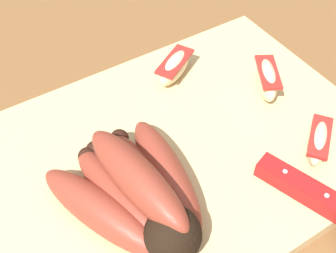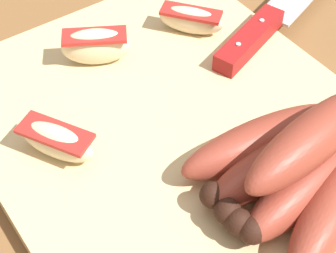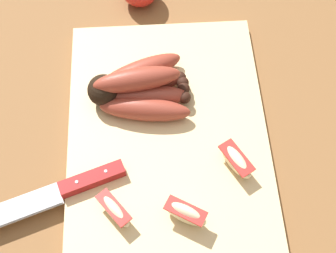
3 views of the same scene
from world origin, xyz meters
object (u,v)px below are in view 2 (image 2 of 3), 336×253
banana_bunch (305,160)px  chefs_knife (272,17)px  apple_wedge_middle (191,20)px  apple_wedge_near (97,45)px  apple_wedge_far (57,141)px

banana_bunch → chefs_knife: bearing=143.8°
banana_bunch → apple_wedge_middle: (-0.20, 0.04, -0.01)m
banana_bunch → apple_wedge_near: (-0.21, -0.06, -0.00)m
chefs_knife → apple_wedge_middle: (-0.04, -0.08, 0.01)m
apple_wedge_near → apple_wedge_far: (0.08, -0.08, -0.00)m
apple_wedge_near → apple_wedge_middle: (0.01, 0.10, -0.01)m
chefs_knife → apple_wedge_far: (0.03, -0.26, 0.01)m
apple_wedge_middle → apple_wedge_far: bearing=-70.2°
chefs_knife → apple_wedge_middle: size_ratio=4.29×
chefs_knife → apple_wedge_near: apple_wedge_near is taller
apple_wedge_middle → apple_wedge_near: bearing=-97.8°
banana_bunch → apple_wedge_far: banana_bunch is taller
banana_bunch → apple_wedge_middle: size_ratio=2.59×
chefs_knife → apple_wedge_near: (-0.05, -0.18, 0.01)m
chefs_knife → apple_wedge_near: size_ratio=4.10×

